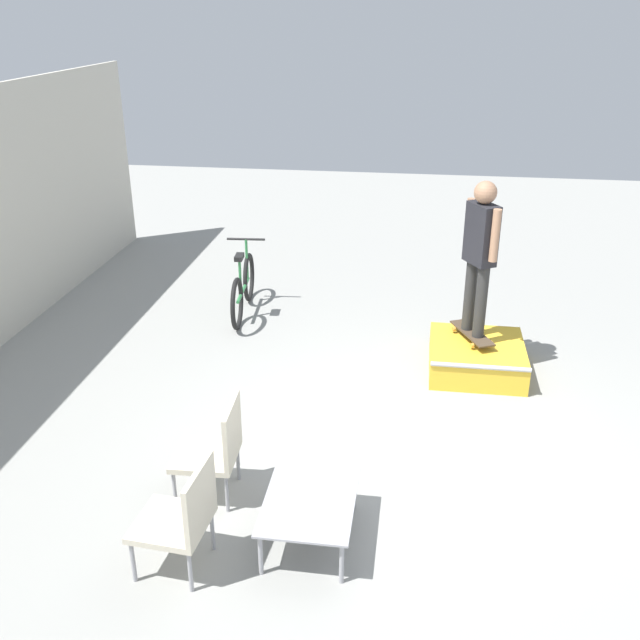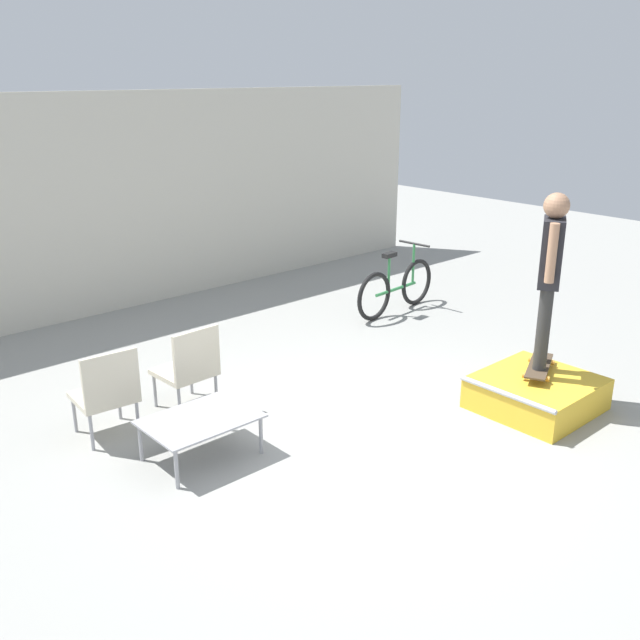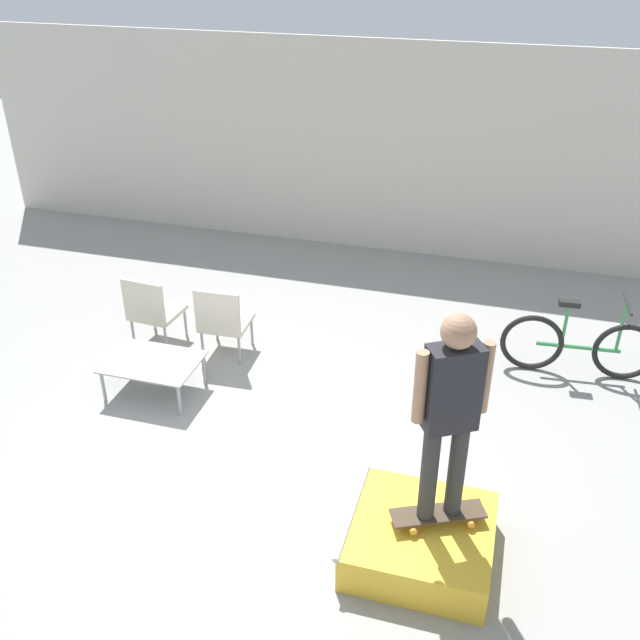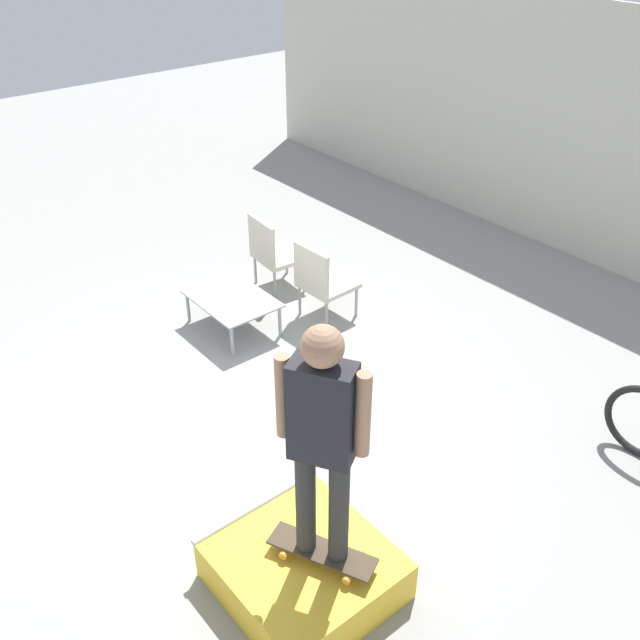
{
  "view_description": "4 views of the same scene",
  "coord_description": "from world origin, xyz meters",
  "px_view_note": "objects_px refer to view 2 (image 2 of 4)",
  "views": [
    {
      "loc": [
        -5.63,
        0.02,
        3.87
      ],
      "look_at": [
        0.7,
        0.94,
        1.01
      ],
      "focal_mm": 40.0,
      "sensor_mm": 36.0,
      "label": 1
    },
    {
      "loc": [
        -4.2,
        -4.11,
        3.23
      ],
      "look_at": [
        0.32,
        0.92,
        0.87
      ],
      "focal_mm": 40.0,
      "sensor_mm": 36.0,
      "label": 2
    },
    {
      "loc": [
        2.14,
        -4.75,
        4.42
      ],
      "look_at": [
        0.49,
        0.98,
        1.02
      ],
      "focal_mm": 40.0,
      "sensor_mm": 36.0,
      "label": 3
    },
    {
      "loc": [
        4.31,
        -2.63,
        4.2
      ],
      "look_at": [
        0.36,
        0.6,
        0.95
      ],
      "focal_mm": 40.0,
      "sensor_mm": 36.0,
      "label": 4
    }
  ],
  "objects_px": {
    "skate_ramp_box": "(536,393)",
    "patio_chair_left": "(107,391)",
    "patio_chair_right": "(189,366)",
    "bicycle": "(396,287)",
    "person_skater": "(550,267)",
    "skateboard_on_ramp": "(539,366)",
    "coffee_table": "(200,422)"
  },
  "relations": [
    {
      "from": "patio_chair_right",
      "to": "bicycle",
      "type": "bearing_deg",
      "value": -171.67
    },
    {
      "from": "patio_chair_right",
      "to": "coffee_table",
      "type": "bearing_deg",
      "value": 60.76
    },
    {
      "from": "skate_ramp_box",
      "to": "person_skater",
      "type": "xyz_separation_m",
      "value": [
        0.11,
        0.07,
        1.29
      ]
    },
    {
      "from": "patio_chair_left",
      "to": "bicycle",
      "type": "bearing_deg",
      "value": -166.62
    },
    {
      "from": "skate_ramp_box",
      "to": "patio_chair_right",
      "type": "xyz_separation_m",
      "value": [
        -2.61,
        2.3,
        0.32
      ]
    },
    {
      "from": "skateboard_on_ramp",
      "to": "patio_chair_right",
      "type": "height_order",
      "value": "patio_chair_right"
    },
    {
      "from": "person_skater",
      "to": "bicycle",
      "type": "distance_m",
      "value": 3.35
    },
    {
      "from": "skate_ramp_box",
      "to": "skateboard_on_ramp",
      "type": "bearing_deg",
      "value": 30.35
    },
    {
      "from": "skate_ramp_box",
      "to": "skateboard_on_ramp",
      "type": "distance_m",
      "value": 0.28
    },
    {
      "from": "patio_chair_right",
      "to": "bicycle",
      "type": "xyz_separation_m",
      "value": [
        3.84,
        0.73,
        -0.12
      ]
    },
    {
      "from": "coffee_table",
      "to": "patio_chair_left",
      "type": "bearing_deg",
      "value": 117.06
    },
    {
      "from": "person_skater",
      "to": "patio_chair_right",
      "type": "bearing_deg",
      "value": 110.03
    },
    {
      "from": "skate_ramp_box",
      "to": "skateboard_on_ramp",
      "type": "height_order",
      "value": "skateboard_on_ramp"
    },
    {
      "from": "person_skater",
      "to": "skate_ramp_box",
      "type": "bearing_deg",
      "value": 179.75
    },
    {
      "from": "skate_ramp_box",
      "to": "patio_chair_left",
      "type": "relative_size",
      "value": 1.26
    },
    {
      "from": "coffee_table",
      "to": "patio_chair_left",
      "type": "xyz_separation_m",
      "value": [
        -0.44,
        0.86,
        0.13
      ]
    },
    {
      "from": "coffee_table",
      "to": "bicycle",
      "type": "xyz_separation_m",
      "value": [
        4.27,
        1.59,
        0.02
      ]
    },
    {
      "from": "coffee_table",
      "to": "bicycle",
      "type": "height_order",
      "value": "bicycle"
    },
    {
      "from": "person_skater",
      "to": "coffee_table",
      "type": "relative_size",
      "value": 1.81
    },
    {
      "from": "skateboard_on_ramp",
      "to": "patio_chair_right",
      "type": "bearing_deg",
      "value": 115.72
    },
    {
      "from": "skateboard_on_ramp",
      "to": "patio_chair_right",
      "type": "distance_m",
      "value": 3.52
    },
    {
      "from": "skate_ramp_box",
      "to": "coffee_table",
      "type": "height_order",
      "value": "coffee_table"
    },
    {
      "from": "coffee_table",
      "to": "patio_chair_right",
      "type": "relative_size",
      "value": 1.08
    },
    {
      "from": "patio_chair_left",
      "to": "bicycle",
      "type": "xyz_separation_m",
      "value": [
        4.71,
        0.73,
        -0.12
      ]
    },
    {
      "from": "skateboard_on_ramp",
      "to": "person_skater",
      "type": "height_order",
      "value": "person_skater"
    },
    {
      "from": "coffee_table",
      "to": "patio_chair_left",
      "type": "relative_size",
      "value": 1.08
    },
    {
      "from": "skate_ramp_box",
      "to": "patio_chair_left",
      "type": "xyz_separation_m",
      "value": [
        -3.49,
        2.3,
        0.32
      ]
    },
    {
      "from": "patio_chair_right",
      "to": "person_skater",
      "type": "bearing_deg",
      "value": 138.24
    },
    {
      "from": "skateboard_on_ramp",
      "to": "skate_ramp_box",
      "type": "bearing_deg",
      "value": -174.55
    },
    {
      "from": "person_skater",
      "to": "patio_chair_left",
      "type": "distance_m",
      "value": 4.35
    },
    {
      "from": "skateboard_on_ramp",
      "to": "bicycle",
      "type": "bearing_deg",
      "value": 44.49
    },
    {
      "from": "person_skater",
      "to": "patio_chair_left",
      "type": "relative_size",
      "value": 1.95
    }
  ]
}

